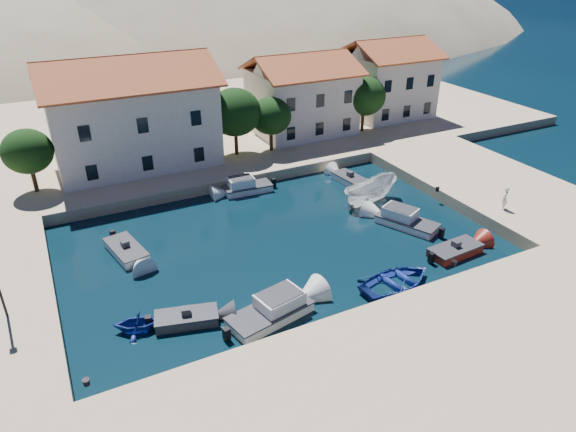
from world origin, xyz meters
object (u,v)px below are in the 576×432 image
(rowboat_south, at_px, (396,286))
(cabin_cruiser_east, at_px, (407,221))
(cabin_cruiser_south, at_px, (270,312))
(building_left, at_px, (131,110))
(building_right, at_px, (388,77))
(pedestrian, at_px, (505,198))
(building_mid, at_px, (301,93))
(boat_east, at_px, (369,202))

(rowboat_south, distance_m, cabin_cruiser_east, 8.14)
(cabin_cruiser_south, bearing_deg, building_left, 81.95)
(building_left, bearing_deg, building_right, 3.81)
(cabin_cruiser_south, distance_m, pedestrian, 21.41)
(building_right, bearing_deg, building_mid, -175.24)
(rowboat_south, height_order, pedestrian, pedestrian)
(rowboat_south, height_order, cabin_cruiser_east, cabin_cruiser_east)
(building_left, xyz_separation_m, building_right, (30.00, 2.00, -0.46))
(rowboat_south, bearing_deg, building_left, 16.23)
(rowboat_south, bearing_deg, cabin_cruiser_south, 79.95)
(rowboat_south, xyz_separation_m, cabin_cruiser_east, (5.54, 5.95, 0.48))
(building_right, height_order, cabin_cruiser_east, building_right)
(building_right, height_order, pedestrian, building_right)
(cabin_cruiser_south, xyz_separation_m, rowboat_south, (8.43, -0.73, -0.48))
(cabin_cruiser_east, height_order, boat_east, cabin_cruiser_east)
(building_right, height_order, rowboat_south, building_right)
(boat_east, bearing_deg, building_mid, -18.80)
(rowboat_south, bearing_deg, pedestrian, -79.81)
(building_left, xyz_separation_m, pedestrian, (23.01, -22.80, -4.03))
(cabin_cruiser_south, relative_size, rowboat_south, 1.05)
(building_mid, bearing_deg, rowboat_south, -105.86)
(boat_east, bearing_deg, rowboat_south, 142.29)
(cabin_cruiser_east, bearing_deg, rowboat_south, 112.29)
(pedestrian, bearing_deg, cabin_cruiser_east, -53.34)
(cabin_cruiser_south, height_order, boat_east, cabin_cruiser_south)
(building_right, bearing_deg, cabin_cruiser_south, -135.64)
(cabin_cruiser_east, bearing_deg, building_left, 13.11)
(rowboat_south, height_order, boat_east, boat_east)
(building_left, bearing_deg, cabin_cruiser_south, -85.91)
(building_right, relative_size, pedestrian, 5.23)
(building_mid, distance_m, pedestrian, 24.55)
(building_left, xyz_separation_m, boat_east, (15.68, -15.57, -5.94))
(pedestrian, bearing_deg, building_mid, -112.62)
(building_right, relative_size, rowboat_south, 1.85)
(building_mid, xyz_separation_m, boat_east, (-2.32, -16.57, -5.22))
(cabin_cruiser_east, xyz_separation_m, pedestrian, (7.22, -2.46, 1.43))
(building_right, xyz_separation_m, cabin_cruiser_east, (-14.21, -22.34, -5.00))
(rowboat_south, bearing_deg, cabin_cruiser_east, -48.07)
(building_left, distance_m, cabin_cruiser_east, 26.32)
(building_right, distance_m, cabin_cruiser_east, 26.94)
(rowboat_south, bearing_deg, building_right, -40.00)
(cabin_cruiser_south, relative_size, boat_east, 0.95)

